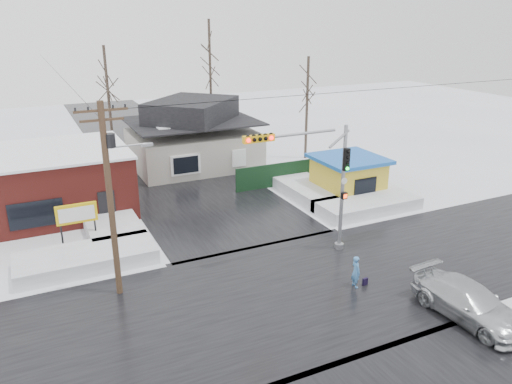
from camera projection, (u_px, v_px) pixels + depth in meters
name	position (u px, v px, depth m)	size (l,w,h in m)	color
ground	(305.00, 289.00, 23.71)	(120.00, 120.00, 0.00)	white
road_ns	(305.00, 289.00, 23.70)	(10.00, 120.00, 0.02)	black
road_ew	(305.00, 289.00, 23.70)	(120.00, 10.00, 0.02)	black
snowbank_nw	(86.00, 258.00, 25.86)	(7.00, 3.00, 0.80)	white
snowbank_ne	(367.00, 205.00, 33.19)	(7.00, 3.00, 0.80)	white
snowbank_nside_w	(108.00, 219.00, 30.92)	(3.00, 8.00, 0.80)	white
snowbank_nside_e	(303.00, 187.00, 36.62)	(3.00, 8.00, 0.80)	white
traffic_signal	(319.00, 175.00, 25.70)	(6.05, 0.68, 7.00)	gray
utility_pole	(111.00, 190.00, 21.74)	(3.15, 0.44, 9.00)	#382619
brick_building	(31.00, 183.00, 32.12)	(12.20, 8.20, 4.12)	maroon
marquee_sign	(77.00, 215.00, 27.46)	(2.20, 0.21, 2.55)	black
house	(193.00, 136.00, 42.34)	(10.40, 8.40, 5.76)	#AAA59A
kiosk	(348.00, 176.00, 35.58)	(4.60, 4.60, 2.88)	gold
fence	(284.00, 174.00, 37.95)	(8.00, 0.12, 1.80)	black
tree_far_left	(106.00, 70.00, 41.51)	(3.00, 3.00, 10.00)	#332821
tree_far_mid	(210.00, 46.00, 46.75)	(3.00, 3.00, 12.00)	#332821
tree_far_right	(308.00, 78.00, 43.19)	(3.00, 3.00, 9.00)	#332821
pedestrian	(356.00, 272.00, 23.67)	(0.58, 0.38, 1.59)	#447FBE
car	(469.00, 302.00, 21.23)	(2.13, 5.25, 1.52)	silver
shopping_bag	(365.00, 282.00, 24.02)	(0.28, 0.12, 0.35)	black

